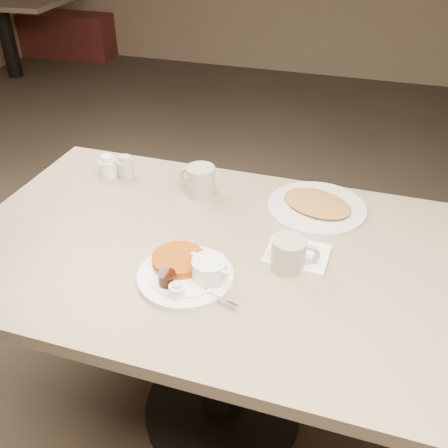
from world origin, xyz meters
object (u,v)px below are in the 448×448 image
(main_plate, at_px, (189,271))
(creamer_left, at_px, (125,168))
(booth_back_left, at_px, (51,15))
(coffee_mug_far, at_px, (200,181))
(hash_plate, at_px, (317,206))
(coffee_mug_near, at_px, (290,254))
(creamer_right, at_px, (108,167))
(diner_table, at_px, (222,293))

(main_plate, height_order, creamer_left, creamer_left)
(main_plate, distance_m, booth_back_left, 5.11)
(creamer_left, xyz_separation_m, booth_back_left, (-2.76, 3.56, -0.38))
(coffee_mug_far, xyz_separation_m, hash_plate, (0.38, 0.02, -0.04))
(main_plate, xyz_separation_m, booth_back_left, (-3.16, 3.99, -0.36))
(coffee_mug_near, distance_m, creamer_right, 0.76)
(coffee_mug_far, xyz_separation_m, creamer_right, (-0.35, 0.01, -0.01))
(hash_plate, bearing_deg, main_plate, -121.71)
(coffee_mug_far, xyz_separation_m, creamer_left, (-0.29, 0.03, -0.01))
(creamer_left, distance_m, booth_back_left, 4.51)
(coffee_mug_far, height_order, creamer_right, coffee_mug_far)
(booth_back_left, bearing_deg, coffee_mug_far, -49.68)
(diner_table, height_order, booth_back_left, booth_back_left)
(diner_table, height_order, creamer_right, creamer_right)
(coffee_mug_near, bearing_deg, coffee_mug_far, 141.08)
(coffee_mug_near, relative_size, creamer_right, 1.44)
(diner_table, bearing_deg, main_plate, -105.96)
(main_plate, distance_m, creamer_right, 0.63)
(main_plate, distance_m, coffee_mug_far, 0.43)
(diner_table, bearing_deg, booth_back_left, 129.77)
(coffee_mug_near, relative_size, hash_plate, 0.34)
(coffee_mug_far, distance_m, hash_plate, 0.38)
(diner_table, xyz_separation_m, booth_back_left, (-3.20, 3.85, -0.17))
(creamer_right, xyz_separation_m, booth_back_left, (-2.70, 3.57, -0.38))
(creamer_right, bearing_deg, booth_back_left, 127.06)
(creamer_left, bearing_deg, diner_table, -33.19)
(main_plate, distance_m, hash_plate, 0.50)
(coffee_mug_far, xyz_separation_m, booth_back_left, (-3.04, 3.59, -0.39))
(diner_table, height_order, coffee_mug_far, coffee_mug_far)
(booth_back_left, bearing_deg, main_plate, -51.65)
(main_plate, relative_size, coffee_mug_far, 2.35)
(main_plate, xyz_separation_m, coffee_mug_far, (-0.12, 0.41, 0.03))
(creamer_right, relative_size, booth_back_left, 0.06)
(coffee_mug_far, bearing_deg, creamer_right, 177.53)
(creamer_left, bearing_deg, creamer_right, -165.44)
(coffee_mug_near, height_order, creamer_right, coffee_mug_near)
(diner_table, distance_m, coffee_mug_far, 0.38)
(coffee_mug_far, relative_size, hash_plate, 0.35)
(booth_back_left, bearing_deg, diner_table, -50.23)
(coffee_mug_far, height_order, booth_back_left, booth_back_left)
(main_plate, height_order, coffee_mug_near, coffee_mug_near)
(hash_plate, bearing_deg, coffee_mug_far, -176.99)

